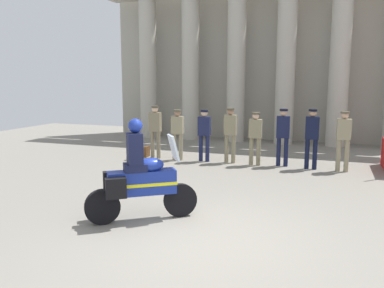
{
  "coord_description": "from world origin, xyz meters",
  "views": [
    {
      "loc": [
        1.91,
        -5.81,
        2.57
      ],
      "look_at": [
        -1.32,
        3.37,
        1.01
      ],
      "focal_mm": 37.26,
      "sensor_mm": 36.0,
      "label": 1
    }
  ],
  "objects_px": {
    "officer_in_row_6": "(312,134)",
    "officer_in_row_7": "(344,136)",
    "officer_in_row_0": "(155,127)",
    "officer_in_row_2": "(204,131)",
    "officer_in_row_4": "(255,134)",
    "officer_in_row_5": "(283,133)",
    "officer_in_row_3": "(230,131)",
    "briefcase_on_ground": "(147,152)",
    "officer_in_row_1": "(177,130)",
    "motorcycle_with_rider": "(138,179)"
  },
  "relations": [
    {
      "from": "officer_in_row_6",
      "to": "officer_in_row_7",
      "type": "bearing_deg",
      "value": 174.67
    },
    {
      "from": "officer_in_row_0",
      "to": "officer_in_row_2",
      "type": "height_order",
      "value": "officer_in_row_0"
    },
    {
      "from": "officer_in_row_4",
      "to": "officer_in_row_5",
      "type": "xyz_separation_m",
      "value": [
        0.8,
        0.17,
        0.06
      ]
    },
    {
      "from": "officer_in_row_3",
      "to": "officer_in_row_6",
      "type": "xyz_separation_m",
      "value": [
        2.45,
        -0.1,
        0.02
      ]
    },
    {
      "from": "officer_in_row_7",
      "to": "briefcase_on_ground",
      "type": "xyz_separation_m",
      "value": [
        -6.21,
        0.15,
        -0.84
      ]
    },
    {
      "from": "officer_in_row_0",
      "to": "officer_in_row_1",
      "type": "relative_size",
      "value": 1.06
    },
    {
      "from": "motorcycle_with_rider",
      "to": "officer_in_row_0",
      "type": "bearing_deg",
      "value": 75.92
    },
    {
      "from": "officer_in_row_4",
      "to": "officer_in_row_3",
      "type": "bearing_deg",
      "value": -11.51
    },
    {
      "from": "officer_in_row_1",
      "to": "briefcase_on_ground",
      "type": "xyz_separation_m",
      "value": [
        -1.19,
        0.15,
        -0.79
      ]
    },
    {
      "from": "officer_in_row_1",
      "to": "briefcase_on_ground",
      "type": "height_order",
      "value": "officer_in_row_1"
    },
    {
      "from": "officer_in_row_1",
      "to": "officer_in_row_4",
      "type": "distance_m",
      "value": 2.52
    },
    {
      "from": "officer_in_row_3",
      "to": "officer_in_row_7",
      "type": "relative_size",
      "value": 1.0
    },
    {
      "from": "officer_in_row_1",
      "to": "officer_in_row_3",
      "type": "xyz_separation_m",
      "value": [
        1.71,
        0.14,
        0.05
      ]
    },
    {
      "from": "officer_in_row_4",
      "to": "officer_in_row_7",
      "type": "height_order",
      "value": "officer_in_row_7"
    },
    {
      "from": "officer_in_row_2",
      "to": "officer_in_row_3",
      "type": "relative_size",
      "value": 0.96
    },
    {
      "from": "officer_in_row_3",
      "to": "officer_in_row_6",
      "type": "relative_size",
      "value": 0.98
    },
    {
      "from": "officer_in_row_5",
      "to": "officer_in_row_3",
      "type": "bearing_deg",
      "value": -1.47
    },
    {
      "from": "officer_in_row_1",
      "to": "officer_in_row_3",
      "type": "bearing_deg",
      "value": -178.63
    },
    {
      "from": "officer_in_row_4",
      "to": "briefcase_on_ground",
      "type": "xyz_separation_m",
      "value": [
        -3.71,
        0.13,
        -0.78
      ]
    },
    {
      "from": "officer_in_row_0",
      "to": "briefcase_on_ground",
      "type": "xyz_separation_m",
      "value": [
        -0.37,
        0.08,
        -0.85
      ]
    },
    {
      "from": "officer_in_row_6",
      "to": "officer_in_row_7",
      "type": "relative_size",
      "value": 1.02
    },
    {
      "from": "officer_in_row_3",
      "to": "officer_in_row_5",
      "type": "xyz_separation_m",
      "value": [
        1.61,
        0.05,
        0.0
      ]
    },
    {
      "from": "officer_in_row_6",
      "to": "motorcycle_with_rider",
      "type": "xyz_separation_m",
      "value": [
        -2.76,
        -5.56,
        -0.24
      ]
    },
    {
      "from": "officer_in_row_1",
      "to": "officer_in_row_4",
      "type": "relative_size",
      "value": 1.01
    },
    {
      "from": "officer_in_row_0",
      "to": "officer_in_row_3",
      "type": "relative_size",
      "value": 1.01
    },
    {
      "from": "officer_in_row_5",
      "to": "motorcycle_with_rider",
      "type": "relative_size",
      "value": 0.91
    },
    {
      "from": "officer_in_row_0",
      "to": "officer_in_row_6",
      "type": "distance_m",
      "value": 4.98
    },
    {
      "from": "officer_in_row_5",
      "to": "motorcycle_with_rider",
      "type": "xyz_separation_m",
      "value": [
        -1.92,
        -5.71,
        -0.23
      ]
    },
    {
      "from": "officer_in_row_2",
      "to": "officer_in_row_1",
      "type": "bearing_deg",
      "value": 1.69
    },
    {
      "from": "officer_in_row_4",
      "to": "officer_in_row_7",
      "type": "distance_m",
      "value": 2.5
    },
    {
      "from": "officer_in_row_5",
      "to": "officer_in_row_6",
      "type": "xyz_separation_m",
      "value": [
        0.84,
        -0.15,
        0.01
      ]
    },
    {
      "from": "officer_in_row_2",
      "to": "briefcase_on_ground",
      "type": "distance_m",
      "value": 2.22
    },
    {
      "from": "officer_in_row_1",
      "to": "briefcase_on_ground",
      "type": "relative_size",
      "value": 4.57
    },
    {
      "from": "officer_in_row_5",
      "to": "briefcase_on_ground",
      "type": "relative_size",
      "value": 4.81
    },
    {
      "from": "officer_in_row_2",
      "to": "briefcase_on_ground",
      "type": "height_order",
      "value": "officer_in_row_2"
    },
    {
      "from": "officer_in_row_5",
      "to": "officer_in_row_7",
      "type": "xyz_separation_m",
      "value": [
        1.7,
        -0.19,
        -0.0
      ]
    },
    {
      "from": "officer_in_row_3",
      "to": "officer_in_row_7",
      "type": "xyz_separation_m",
      "value": [
        3.31,
        -0.14,
        -0.0
      ]
    },
    {
      "from": "officer_in_row_0",
      "to": "motorcycle_with_rider",
      "type": "bearing_deg",
      "value": 108.42
    },
    {
      "from": "officer_in_row_3",
      "to": "officer_in_row_4",
      "type": "xyz_separation_m",
      "value": [
        0.81,
        -0.12,
        -0.06
      ]
    },
    {
      "from": "officer_in_row_1",
      "to": "officer_in_row_7",
      "type": "height_order",
      "value": "officer_in_row_7"
    },
    {
      "from": "officer_in_row_2",
      "to": "briefcase_on_ground",
      "type": "relative_size",
      "value": 4.58
    },
    {
      "from": "officer_in_row_0",
      "to": "officer_in_row_5",
      "type": "height_order",
      "value": "officer_in_row_0"
    },
    {
      "from": "officer_in_row_4",
      "to": "motorcycle_with_rider",
      "type": "distance_m",
      "value": 5.66
    },
    {
      "from": "officer_in_row_7",
      "to": "briefcase_on_ground",
      "type": "relative_size",
      "value": 4.77
    },
    {
      "from": "officer_in_row_5",
      "to": "officer_in_row_7",
      "type": "distance_m",
      "value": 1.71
    },
    {
      "from": "officer_in_row_5",
      "to": "officer_in_row_6",
      "type": "distance_m",
      "value": 0.85
    },
    {
      "from": "officer_in_row_3",
      "to": "officer_in_row_7",
      "type": "bearing_deg",
      "value": 174.44
    },
    {
      "from": "officer_in_row_0",
      "to": "officer_in_row_1",
      "type": "distance_m",
      "value": 0.82
    },
    {
      "from": "officer_in_row_1",
      "to": "officer_in_row_3",
      "type": "height_order",
      "value": "officer_in_row_3"
    },
    {
      "from": "officer_in_row_6",
      "to": "officer_in_row_0",
      "type": "bearing_deg",
      "value": -3.68
    }
  ]
}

